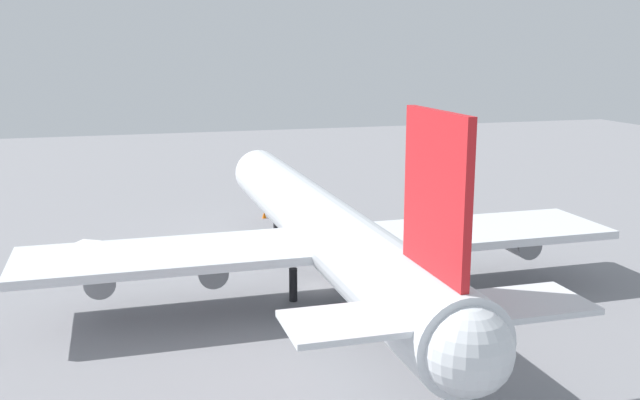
# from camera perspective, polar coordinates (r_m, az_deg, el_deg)

# --- Properties ---
(ground_plane) EXTENTS (243.60, 243.60, 0.00)m
(ground_plane) POSITION_cam_1_polar(r_m,az_deg,el_deg) (65.27, -0.00, -6.93)
(ground_plane) COLOR gray
(cargo_airplane) EXTENTS (60.90, 50.96, 17.90)m
(cargo_airplane) POSITION_cam_1_polar(r_m,az_deg,el_deg) (63.33, 0.09, -2.17)
(cargo_airplane) COLOR silver
(cargo_airplane) RESTS_ON ground_plane
(fuel_truck) EXTENTS (4.63, 5.66, 2.10)m
(fuel_truck) POSITION_cam_1_polar(r_m,az_deg,el_deg) (76.48, -18.81, -3.89)
(fuel_truck) COLOR white
(fuel_truck) RESTS_ON ground_plane
(safety_cone_nose) EXTENTS (0.57, 0.57, 0.82)m
(safety_cone_nose) POSITION_cam_1_polar(r_m,az_deg,el_deg) (90.89, -4.46, -1.19)
(safety_cone_nose) COLOR orange
(safety_cone_nose) RESTS_ON ground_plane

